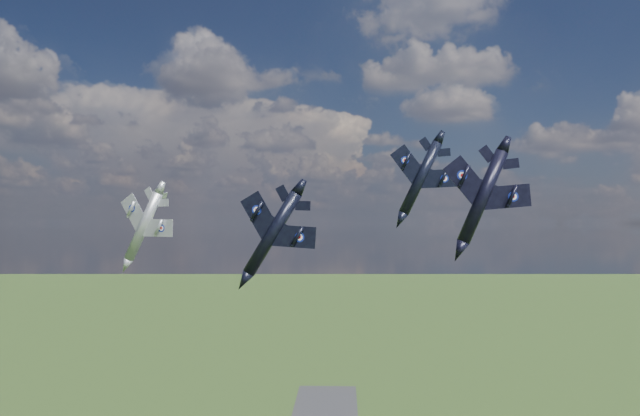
# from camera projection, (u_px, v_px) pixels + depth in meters

# --- Properties ---
(jet_lead_navy) EXTENTS (13.35, 17.08, 8.64)m
(jet_lead_navy) POSITION_uv_depth(u_px,v_px,m) (273.00, 233.00, 75.29)
(jet_lead_navy) COLOR black
(jet_right_navy) EXTENTS (10.50, 13.79, 6.32)m
(jet_right_navy) POSITION_uv_depth(u_px,v_px,m) (483.00, 197.00, 61.22)
(jet_right_navy) COLOR black
(jet_high_navy) EXTENTS (12.91, 16.82, 7.96)m
(jet_high_navy) POSITION_uv_depth(u_px,v_px,m) (421.00, 178.00, 92.52)
(jet_high_navy) COLOR black
(jet_left_silver) EXTENTS (15.39, 17.71, 7.78)m
(jet_left_silver) POSITION_uv_depth(u_px,v_px,m) (144.00, 226.00, 88.92)
(jet_left_silver) COLOR #A5A9B0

